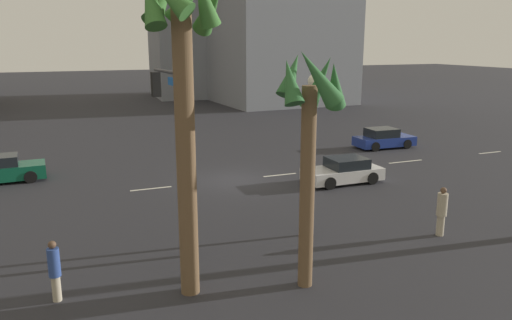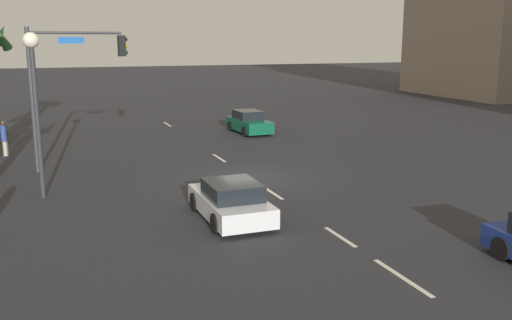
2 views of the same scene
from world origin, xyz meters
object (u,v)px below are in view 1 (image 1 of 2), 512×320
at_px(car_0, 343,171).
at_px(building_2, 232,40).
at_px(car_1, 3,170).
at_px(palm_tree_1, 310,119).
at_px(palm_tree_3, 184,77).
at_px(traffic_signal, 178,127).
at_px(streetlamp, 314,124).
at_px(pedestrian_1, 55,269).
at_px(car_2, 384,139).
at_px(pedestrian_0, 442,210).

height_order(car_0, building_2, building_2).
distance_m(car_0, car_1, 17.85).
distance_m(palm_tree_1, palm_tree_3, 3.66).
distance_m(car_0, palm_tree_3, 14.51).
xyz_separation_m(car_0, traffic_signal, (9.68, 4.58, 3.68)).
xyz_separation_m(car_0, streetlamp, (4.95, 5.80, 3.67)).
bearing_deg(car_0, pedestrian_1, 28.30).
xyz_separation_m(traffic_signal, building_2, (-18.73, -48.64, 3.06)).
bearing_deg(car_0, car_2, -137.93).
relative_size(streetlamp, pedestrian_1, 3.35).
bearing_deg(car_1, traffic_signal, 121.44).
relative_size(car_1, car_2, 0.98).
distance_m(pedestrian_0, building_2, 52.99).
bearing_deg(building_2, car_2, 89.45).
bearing_deg(palm_tree_1, pedestrian_1, -14.35).
distance_m(traffic_signal, building_2, 52.21).
bearing_deg(pedestrian_1, palm_tree_1, 165.65).
distance_m(car_1, palm_tree_1, 19.16).
height_order(streetlamp, pedestrian_0, streetlamp).
distance_m(car_0, pedestrian_1, 15.92).
bearing_deg(car_2, pedestrian_1, 33.51).
relative_size(streetlamp, pedestrian_0, 3.20).
xyz_separation_m(car_2, traffic_signal, (16.89, 11.08, 3.66)).
xyz_separation_m(car_1, streetlamp, (-11.61, 12.47, 3.62)).
height_order(car_2, pedestrian_0, pedestrian_0).
height_order(car_2, pedestrian_1, pedestrian_1).
distance_m(car_0, traffic_signal, 11.33).
relative_size(car_1, streetlamp, 0.68).
relative_size(pedestrian_1, building_2, 0.09).
relative_size(pedestrian_0, pedestrian_1, 1.05).
distance_m(car_2, palm_tree_3, 23.73).
bearing_deg(car_0, palm_tree_3, 39.21).
bearing_deg(palm_tree_3, traffic_signal, -99.76).
relative_size(palm_tree_3, building_2, 0.43).
xyz_separation_m(car_1, building_2, (-25.61, -37.39, 6.70)).
xyz_separation_m(traffic_signal, palm_tree_1, (-2.68, 4.75, 0.80)).
xyz_separation_m(streetlamp, building_2, (-14.00, -49.86, 3.08)).
bearing_deg(car_2, car_1, -0.40).
distance_m(pedestrian_0, palm_tree_3, 11.24).
distance_m(streetlamp, palm_tree_1, 4.17).
xyz_separation_m(car_2, building_2, (-1.84, -37.56, 6.72)).
xyz_separation_m(streetlamp, palm_tree_1, (2.05, 3.53, 0.81)).
xyz_separation_m(pedestrian_1, palm_tree_1, (-7.01, 1.79, 4.12)).
height_order(streetlamp, pedestrian_1, streetlamp).
height_order(car_0, palm_tree_3, palm_tree_3).
bearing_deg(streetlamp, building_2, -105.68).
height_order(car_2, traffic_signal, traffic_signal).
height_order(pedestrian_1, palm_tree_3, palm_tree_3).
distance_m(car_1, car_2, 23.76).
xyz_separation_m(car_0, pedestrian_0, (0.45, 7.69, 0.40)).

